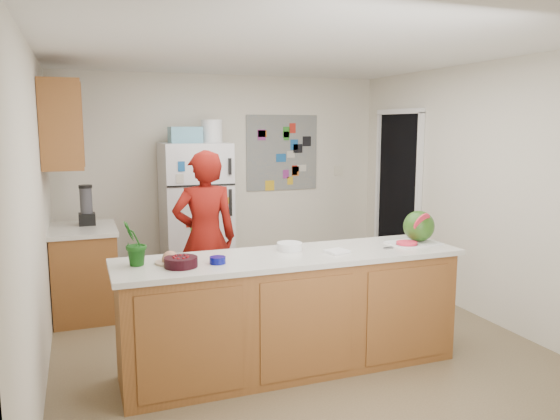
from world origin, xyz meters
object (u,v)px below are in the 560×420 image
object	(u,v)px
refrigerator	(196,217)
person	(205,238)
cherry_bowl	(181,262)
watermelon	(419,226)

from	to	relation	value
refrigerator	person	size ratio (longest dim) A/B	1.02
cherry_bowl	refrigerator	bearing A→B (deg)	76.05
person	cherry_bowl	world-z (taller)	person
refrigerator	watermelon	bearing A→B (deg)	-59.33
refrigerator	person	bearing A→B (deg)	-97.47
refrigerator	watermelon	xyz separation A→B (m)	(1.40, -2.36, 0.21)
person	cherry_bowl	distance (m)	1.38
refrigerator	cherry_bowl	world-z (taller)	refrigerator
cherry_bowl	watermelon	bearing A→B (deg)	2.85
person	watermelon	size ratio (longest dim) A/B	6.46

